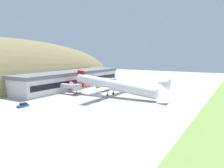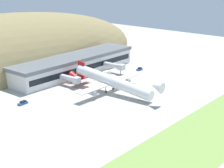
{
  "view_description": "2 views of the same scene",
  "coord_description": "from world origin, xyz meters",
  "px_view_note": "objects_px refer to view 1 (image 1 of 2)",
  "views": [
    {
      "loc": [
        -93.84,
        -46.38,
        20.15
      ],
      "look_at": [
        -7.76,
        5.27,
        6.36
      ],
      "focal_mm": 35.0,
      "sensor_mm": 36.0,
      "label": 1
    },
    {
      "loc": [
        -130.71,
        -98.4,
        55.58
      ],
      "look_at": [
        -4.23,
        7.09,
        3.67
      ],
      "focal_mm": 60.0,
      "sensor_mm": 36.0,
      "label": 2
    }
  ],
  "objects_px": {
    "jetway_0": "(72,86)",
    "service_car_0": "(23,105)",
    "cargo_airplane": "(112,85)",
    "box_truck": "(105,88)",
    "fuel_truck": "(100,86)",
    "traffic_cone_0": "(93,95)",
    "terminal_building": "(72,78)",
    "jetway_1": "(107,80)",
    "service_car_1": "(127,84)"
  },
  "relations": [
    {
      "from": "jetway_1",
      "to": "cargo_airplane",
      "type": "relative_size",
      "value": 0.25
    },
    {
      "from": "traffic_cone_0",
      "to": "fuel_truck",
      "type": "bearing_deg",
      "value": 25.41
    },
    {
      "from": "cargo_airplane",
      "to": "traffic_cone_0",
      "type": "distance_m",
      "value": 10.62
    },
    {
      "from": "cargo_airplane",
      "to": "box_truck",
      "type": "height_order",
      "value": "cargo_airplane"
    },
    {
      "from": "terminal_building",
      "to": "jetway_1",
      "type": "relative_size",
      "value": 5.82
    },
    {
      "from": "jetway_0",
      "to": "service_car_0",
      "type": "distance_m",
      "value": 30.27
    },
    {
      "from": "service_car_0",
      "to": "cargo_airplane",
      "type": "bearing_deg",
      "value": -27.81
    },
    {
      "from": "jetway_1",
      "to": "service_car_1",
      "type": "bearing_deg",
      "value": -28.69
    },
    {
      "from": "jetway_0",
      "to": "fuel_truck",
      "type": "xyz_separation_m",
      "value": [
        23.04,
        -1.97,
        -2.56
      ]
    },
    {
      "from": "terminal_building",
      "to": "service_car_0",
      "type": "xyz_separation_m",
      "value": [
        -47.42,
        -16.67,
        -5.04
      ]
    },
    {
      "from": "terminal_building",
      "to": "cargo_airplane",
      "type": "bearing_deg",
      "value": -108.49
    },
    {
      "from": "service_car_1",
      "to": "box_truck",
      "type": "xyz_separation_m",
      "value": [
        -29.02,
        -1.64,
        0.86
      ]
    },
    {
      "from": "cargo_airplane",
      "to": "service_car_0",
      "type": "relative_size",
      "value": 11.81
    },
    {
      "from": "terminal_building",
      "to": "jetway_0",
      "type": "bearing_deg",
      "value": -139.55
    },
    {
      "from": "jetway_0",
      "to": "fuel_truck",
      "type": "distance_m",
      "value": 23.27
    },
    {
      "from": "fuel_truck",
      "to": "traffic_cone_0",
      "type": "height_order",
      "value": "fuel_truck"
    },
    {
      "from": "box_truck",
      "to": "traffic_cone_0",
      "type": "xyz_separation_m",
      "value": [
        -14.66,
        -2.51,
        -1.24
      ]
    },
    {
      "from": "terminal_building",
      "to": "service_car_0",
      "type": "relative_size",
      "value": 17.16
    },
    {
      "from": "terminal_building",
      "to": "jetway_0",
      "type": "height_order",
      "value": "terminal_building"
    },
    {
      "from": "service_car_1",
      "to": "traffic_cone_0",
      "type": "relative_size",
      "value": 6.5
    },
    {
      "from": "terminal_building",
      "to": "jetway_1",
      "type": "xyz_separation_m",
      "value": [
        15.09,
        -15.54,
        -1.7
      ]
    },
    {
      "from": "jetway_0",
      "to": "box_truck",
      "type": "height_order",
      "value": "jetway_0"
    },
    {
      "from": "jetway_1",
      "to": "cargo_airplane",
      "type": "xyz_separation_m",
      "value": [
        -26.94,
        -19.89,
        1.35
      ]
    },
    {
      "from": "jetway_1",
      "to": "service_car_0",
      "type": "bearing_deg",
      "value": -178.97
    },
    {
      "from": "fuel_truck",
      "to": "traffic_cone_0",
      "type": "relative_size",
      "value": 10.88
    },
    {
      "from": "service_car_1",
      "to": "jetway_1",
      "type": "bearing_deg",
      "value": 151.31
    },
    {
      "from": "service_car_0",
      "to": "fuel_truck",
      "type": "height_order",
      "value": "fuel_truck"
    },
    {
      "from": "service_car_1",
      "to": "fuel_truck",
      "type": "height_order",
      "value": "fuel_truck"
    },
    {
      "from": "cargo_airplane",
      "to": "fuel_truck",
      "type": "height_order",
      "value": "cargo_airplane"
    },
    {
      "from": "box_truck",
      "to": "traffic_cone_0",
      "type": "height_order",
      "value": "box_truck"
    },
    {
      "from": "cargo_airplane",
      "to": "service_car_0",
      "type": "bearing_deg",
      "value": 152.19
    },
    {
      "from": "jetway_1",
      "to": "box_truck",
      "type": "distance_m",
      "value": 18.37
    },
    {
      "from": "service_car_0",
      "to": "fuel_truck",
      "type": "xyz_separation_m",
      "value": [
        53.07,
        -0.13,
        0.78
      ]
    },
    {
      "from": "terminal_building",
      "to": "service_car_1",
      "type": "bearing_deg",
      "value": -38.86
    },
    {
      "from": "terminal_building",
      "to": "box_truck",
      "type": "bearing_deg",
      "value": -91.99
    },
    {
      "from": "jetway_0",
      "to": "fuel_truck",
      "type": "bearing_deg",
      "value": -4.88
    },
    {
      "from": "cargo_airplane",
      "to": "jetway_0",
      "type": "bearing_deg",
      "value": 105.07
    },
    {
      "from": "jetway_0",
      "to": "terminal_building",
      "type": "bearing_deg",
      "value": 40.45
    },
    {
      "from": "jetway_1",
      "to": "terminal_building",
      "type": "bearing_deg",
      "value": 134.16
    },
    {
      "from": "terminal_building",
      "to": "traffic_cone_0",
      "type": "bearing_deg",
      "value": -120.01
    },
    {
      "from": "jetway_0",
      "to": "jetway_1",
      "type": "distance_m",
      "value": 32.49
    },
    {
      "from": "traffic_cone_0",
      "to": "terminal_building",
      "type": "bearing_deg",
      "value": 59.99
    },
    {
      "from": "fuel_truck",
      "to": "box_truck",
      "type": "xyz_separation_m",
      "value": [
        -6.5,
        -7.54,
        0.1
      ]
    },
    {
      "from": "jetway_1",
      "to": "service_car_1",
      "type": "relative_size",
      "value": 3.57
    },
    {
      "from": "service_car_1",
      "to": "jetway_0",
      "type": "bearing_deg",
      "value": 170.2
    },
    {
      "from": "service_car_1",
      "to": "fuel_truck",
      "type": "relative_size",
      "value": 0.6
    },
    {
      "from": "jetway_0",
      "to": "jetway_1",
      "type": "bearing_deg",
      "value": -1.26
    },
    {
      "from": "service_car_0",
      "to": "fuel_truck",
      "type": "distance_m",
      "value": 53.07
    },
    {
      "from": "fuel_truck",
      "to": "jetway_0",
      "type": "bearing_deg",
      "value": 175.12
    },
    {
      "from": "jetway_1",
      "to": "fuel_truck",
      "type": "bearing_deg",
      "value": -172.44
    }
  ]
}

